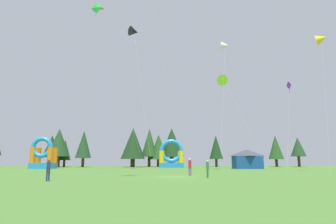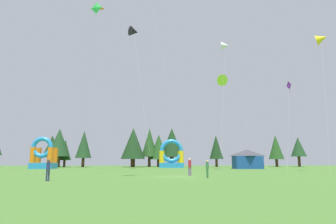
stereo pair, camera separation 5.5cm
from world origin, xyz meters
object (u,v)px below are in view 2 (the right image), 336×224
(kite_black_delta, at_px, (134,32))
(festival_tent, at_px, (247,159))
(inflatable_blue_arch, at_px, (43,157))
(person_far_side, at_px, (190,165))
(kite_orange_parafoil, at_px, (98,8))
(kite_lime_delta, at_px, (224,81))
(kite_yellow_delta, at_px, (321,39))
(kite_purple_diamond, at_px, (290,86))
(inflatable_orange_dome, at_px, (171,158))
(kite_white_delta, at_px, (225,46))
(person_left_edge, at_px, (48,168))
(person_near_camera, at_px, (207,167))
(kite_green_diamond, at_px, (96,10))

(kite_black_delta, bearing_deg, festival_tent, 16.17)
(inflatable_blue_arch, bearing_deg, person_far_side, -44.91)
(kite_orange_parafoil, height_order, kite_black_delta, kite_orange_parafoil)
(kite_lime_delta, relative_size, kite_yellow_delta, 0.82)
(kite_yellow_delta, bearing_deg, kite_black_delta, 158.54)
(kite_purple_diamond, distance_m, person_far_side, 24.87)
(inflatable_orange_dome, distance_m, festival_tent, 16.75)
(kite_white_delta, height_order, person_left_edge, kite_white_delta)
(kite_lime_delta, xyz_separation_m, inflatable_blue_arch, (-33.61, 9.95, -12.96))
(kite_black_delta, distance_m, person_far_side, 30.61)
(kite_yellow_delta, height_order, kite_orange_parafoil, kite_orange_parafoil)
(kite_yellow_delta, relative_size, inflatable_orange_dome, 3.21)
(person_left_edge, xyz_separation_m, festival_tent, (26.48, 31.76, 0.79))
(kite_yellow_delta, bearing_deg, inflatable_blue_arch, 157.53)
(person_near_camera, xyz_separation_m, inflatable_blue_arch, (-26.89, 29.74, 1.25))
(kite_lime_delta, height_order, kite_yellow_delta, kite_yellow_delta)
(festival_tent, bearing_deg, kite_green_diamond, -133.02)
(person_left_edge, relative_size, festival_tent, 0.34)
(kite_purple_diamond, bearing_deg, person_left_edge, -146.50)
(person_left_edge, bearing_deg, inflatable_blue_arch, 69.32)
(kite_white_delta, relative_size, kite_green_diamond, 1.22)
(person_far_side, distance_m, festival_tent, 27.83)
(kite_white_delta, height_order, person_near_camera, kite_white_delta)
(kite_yellow_delta, bearing_deg, kite_purple_diamond, 113.45)
(kite_orange_parafoil, distance_m, festival_tent, 38.87)
(kite_green_diamond, relative_size, person_left_edge, 10.54)
(kite_black_delta, xyz_separation_m, person_near_camera, (9.10, -21.81, -23.83))
(kite_white_delta, relative_size, kite_orange_parafoil, 0.83)
(kite_yellow_delta, xyz_separation_m, kite_orange_parafoil, (-33.91, 7.18, 8.04))
(kite_orange_parafoil, relative_size, festival_tent, 5.27)
(kite_white_delta, distance_m, kite_yellow_delta, 15.71)
(kite_lime_delta, xyz_separation_m, kite_orange_parafoil, (-21.61, -1.85, 11.91))
(kite_purple_diamond, height_order, festival_tent, kite_purple_diamond)
(kite_green_diamond, xyz_separation_m, festival_tent, (24.49, 26.25, -16.17))
(kite_purple_diamond, distance_m, inflatable_orange_dome, 29.48)
(person_far_side, relative_size, person_near_camera, 1.11)
(kite_purple_diamond, height_order, kite_yellow_delta, kite_yellow_delta)
(kite_yellow_delta, xyz_separation_m, inflatable_blue_arch, (-45.91, 18.99, -16.84))
(kite_lime_delta, xyz_separation_m, person_far_side, (-7.93, -15.65, -14.10))
(kite_white_delta, distance_m, inflatable_blue_arch, 40.54)
(person_far_side, height_order, person_near_camera, person_far_side)
(person_left_edge, distance_m, inflatable_orange_dome, 42.16)
(kite_green_diamond, distance_m, person_far_side, 20.01)
(kite_lime_delta, bearing_deg, kite_orange_parafoil, -175.10)
(kite_orange_parafoil, distance_m, kite_green_diamond, 18.70)
(kite_orange_parafoil, bearing_deg, inflatable_orange_dome, 54.70)
(inflatable_orange_dome, bearing_deg, kite_yellow_delta, -51.69)
(kite_white_delta, xyz_separation_m, person_far_side, (-8.59, -16.75, -20.89))
(inflatable_blue_arch, distance_m, festival_tent, 39.74)
(person_far_side, bearing_deg, inflatable_blue_arch, 150.36)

